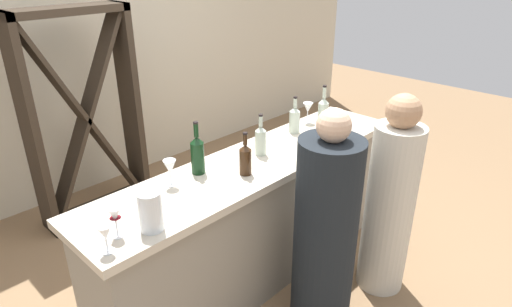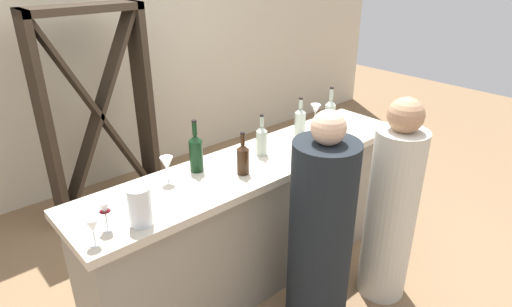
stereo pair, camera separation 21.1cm
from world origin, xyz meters
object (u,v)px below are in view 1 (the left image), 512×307
at_px(wine_rack, 85,119).
at_px(wine_glass_near_left, 105,234).
at_px(wine_bottle_second_left_amber_brown, 245,159).
at_px(person_center_guest, 390,204).
at_px(wine_glass_near_center, 115,216).
at_px(wine_bottle_rightmost_clear_pale, 323,112).
at_px(wine_bottle_second_right_clear_pale, 295,119).
at_px(wine_glass_far_left, 308,108).
at_px(wine_glass_near_right, 170,168).
at_px(person_left_guest, 325,232).
at_px(wine_bottle_leftmost_dark_green, 198,154).
at_px(water_pitcher, 150,211).
at_px(wine_bottle_center_clear_pale, 261,140).

distance_m(wine_rack, wine_glass_near_left, 2.00).
relative_size(wine_bottle_second_left_amber_brown, person_center_guest, 0.19).
distance_m(wine_rack, wine_glass_near_center, 1.89).
bearing_deg(wine_bottle_second_left_amber_brown, wine_bottle_rightmost_clear_pale, 6.92).
bearing_deg(wine_bottle_second_right_clear_pale, wine_bottle_second_left_amber_brown, -163.53).
xyz_separation_m(wine_rack, person_center_guest, (0.93, -2.35, -0.25)).
xyz_separation_m(wine_glass_near_left, wine_glass_far_left, (1.95, 0.37, 0.02)).
bearing_deg(wine_glass_near_left, wine_bottle_second_left_amber_brown, 5.40).
xyz_separation_m(wine_glass_near_center, wine_glass_near_right, (0.48, 0.23, 0.00)).
bearing_deg(person_center_guest, person_left_guest, 90.69).
height_order(wine_bottle_leftmost_dark_green, person_center_guest, person_center_guest).
bearing_deg(wine_bottle_second_right_clear_pale, wine_glass_far_left, 14.28).
bearing_deg(wine_bottle_second_left_amber_brown, wine_glass_far_left, 15.94).
xyz_separation_m(wine_bottle_second_left_amber_brown, person_left_guest, (0.19, -0.49, -0.39)).
height_order(water_pitcher, person_left_guest, person_left_guest).
relative_size(wine_bottle_second_left_amber_brown, wine_bottle_rightmost_clear_pale, 0.81).
relative_size(wine_bottle_rightmost_clear_pale, wine_glass_far_left, 2.09).
relative_size(wine_bottle_second_left_amber_brown, wine_bottle_center_clear_pale, 0.96).
bearing_deg(wine_bottle_leftmost_dark_green, water_pitcher, -150.53).
bearing_deg(wine_bottle_leftmost_dark_green, wine_bottle_rightmost_clear_pale, -5.24).
height_order(wine_bottle_leftmost_dark_green, wine_bottle_center_clear_pale, wine_bottle_leftmost_dark_green).
bearing_deg(wine_bottle_second_left_amber_brown, wine_glass_near_right, 152.71).
distance_m(wine_rack, person_left_guest, 2.27).
bearing_deg(wine_bottle_rightmost_clear_pale, wine_bottle_leftmost_dark_green, 174.76).
bearing_deg(wine_glass_near_left, wine_glass_far_left, 10.74).
distance_m(wine_bottle_leftmost_dark_green, wine_bottle_rightmost_clear_pale, 1.15).
xyz_separation_m(wine_bottle_leftmost_dark_green, wine_glass_near_center, (-0.69, -0.24, -0.02)).
relative_size(wine_glass_near_left, person_left_guest, 0.10).
bearing_deg(water_pitcher, wine_bottle_second_left_amber_brown, 6.77).
xyz_separation_m(wine_bottle_second_left_amber_brown, wine_glass_near_left, (-0.98, -0.09, -0.01)).
xyz_separation_m(wine_bottle_second_left_amber_brown, wine_bottle_second_right_clear_pale, (0.73, 0.22, 0.00)).
bearing_deg(wine_glass_near_right, wine_bottle_second_left_amber_brown, -27.29).
height_order(wine_bottle_center_clear_pale, wine_glass_near_center, wine_bottle_center_clear_pale).
height_order(wine_glass_near_right, person_center_guest, person_center_guest).
relative_size(wine_bottle_second_right_clear_pale, wine_glass_far_left, 1.72).
bearing_deg(wine_rack, wine_bottle_rightmost_clear_pale, -54.96).
xyz_separation_m(wine_bottle_second_right_clear_pale, water_pitcher, (-1.47, -0.30, -0.00)).
xyz_separation_m(wine_glass_near_center, wine_glass_far_left, (1.85, 0.30, 0.01)).
bearing_deg(person_center_guest, wine_bottle_rightmost_clear_pale, -2.29).
xyz_separation_m(wine_bottle_leftmost_dark_green, wine_glass_far_left, (1.16, 0.06, -0.01)).
relative_size(wine_glass_near_left, person_center_guest, 0.10).
bearing_deg(wine_bottle_rightmost_clear_pale, wine_bottle_second_right_clear_pale, 155.04).
relative_size(water_pitcher, person_center_guest, 0.15).
bearing_deg(wine_rack, person_center_guest, -68.38).
xyz_separation_m(person_left_guest, person_center_guest, (0.55, -0.13, 0.01)).
bearing_deg(wine_bottle_second_left_amber_brown, person_left_guest, -68.52).
relative_size(wine_bottle_second_right_clear_pale, wine_bottle_rightmost_clear_pale, 0.83).
bearing_deg(person_left_guest, wine_bottle_second_left_amber_brown, 35.37).
bearing_deg(wine_bottle_second_left_amber_brown, wine_bottle_second_right_clear_pale, 16.47).
distance_m(wine_rack, wine_bottle_leftmost_dark_green, 1.52).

